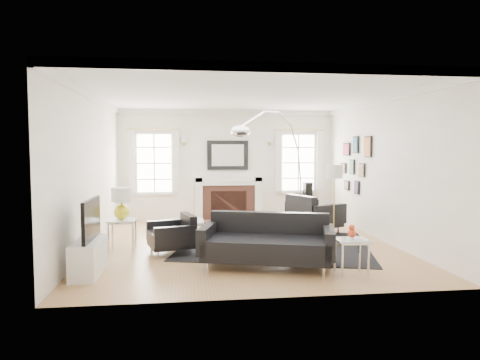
{
  "coord_description": "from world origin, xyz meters",
  "views": [
    {
      "loc": [
        -1.04,
        -7.95,
        1.78
      ],
      "look_at": [
        -0.01,
        0.3,
        1.2
      ],
      "focal_mm": 32.0,
      "sensor_mm": 36.0,
      "label": 1
    }
  ],
  "objects": [
    {
      "name": "stick_floor_lamp",
      "position": [
        1.66,
        -0.37,
        1.31
      ],
      "size": [
        0.31,
        0.31,
        1.51
      ],
      "color": "gold",
      "rests_on": "floor"
    },
    {
      "name": "window_left",
      "position": [
        -1.85,
        2.95,
        1.46
      ],
      "size": [
        1.24,
        0.15,
        1.62
      ],
      "color": "white",
      "rests_on": "back_wall"
    },
    {
      "name": "orange_vase",
      "position": [
        1.29,
        -2.15,
        0.61
      ],
      "size": [
        0.12,
        0.12,
        0.19
      ],
      "color": "red",
      "rests_on": "nesting_table"
    },
    {
      "name": "ceiling",
      "position": [
        0.0,
        0.0,
        2.8
      ],
      "size": [
        5.5,
        6.0,
        0.02
      ],
      "primitive_type": "cube",
      "color": "white",
      "rests_on": "back_wall"
    },
    {
      "name": "floor",
      "position": [
        0.0,
        0.0,
        0.0
      ],
      "size": [
        6.0,
        6.0,
        0.0
      ],
      "primitive_type": "plane",
      "color": "#A47A45",
      "rests_on": "ground"
    },
    {
      "name": "nesting_table",
      "position": [
        1.29,
        -2.15,
        0.39
      ],
      "size": [
        0.46,
        0.39,
        0.51
      ],
      "color": "silver",
      "rests_on": "floor"
    },
    {
      "name": "coffee_table",
      "position": [
        -1.09,
        0.8,
        0.31
      ],
      "size": [
        0.77,
        0.77,
        0.34
      ],
      "color": "silver",
      "rests_on": "floor"
    },
    {
      "name": "back_wall",
      "position": [
        0.0,
        3.0,
        1.4
      ],
      "size": [
        5.5,
        0.04,
        2.8
      ],
      "primitive_type": "cube",
      "color": "white",
      "rests_on": "floor"
    },
    {
      "name": "armchair_right",
      "position": [
        1.64,
        0.93,
        0.38
      ],
      "size": [
        1.22,
        1.28,
        0.68
      ],
      "color": "black",
      "rests_on": "floor"
    },
    {
      "name": "sofa",
      "position": [
        0.18,
        -1.57,
        0.35
      ],
      "size": [
        2.16,
        1.42,
        0.65
      ],
      "color": "black",
      "rests_on": "floor"
    },
    {
      "name": "front_wall",
      "position": [
        0.0,
        -3.0,
        1.4
      ],
      "size": [
        5.5,
        0.04,
        2.8
      ],
      "primitive_type": "cube",
      "color": "white",
      "rests_on": "floor"
    },
    {
      "name": "crown_molding",
      "position": [
        0.0,
        0.0,
        2.74
      ],
      "size": [
        5.5,
        6.0,
        0.12
      ],
      "primitive_type": "cube",
      "color": "white",
      "rests_on": "back_wall"
    },
    {
      "name": "mantel_mirror",
      "position": [
        0.0,
        2.95,
        1.65
      ],
      "size": [
        1.05,
        0.07,
        0.75
      ],
      "color": "black",
      "rests_on": "back_wall"
    },
    {
      "name": "speaker_tower",
      "position": [
        2.03,
        2.65,
        0.48
      ],
      "size": [
        0.21,
        0.21,
        0.95
      ],
      "primitive_type": "cube",
      "rotation": [
        0.0,
        0.0,
        0.1
      ],
      "color": "black",
      "rests_on": "floor"
    },
    {
      "name": "right_wall",
      "position": [
        2.75,
        0.0,
        1.4
      ],
      "size": [
        0.04,
        6.0,
        2.8
      ],
      "primitive_type": "cube",
      "color": "white",
      "rests_on": "floor"
    },
    {
      "name": "arc_floor_lamp",
      "position": [
        0.78,
        0.99,
        1.46
      ],
      "size": [
        1.91,
        1.77,
        2.71
      ],
      "color": "silver",
      "rests_on": "floor"
    },
    {
      "name": "area_rug",
      "position": [
        0.57,
        -0.22,
        0.01
      ],
      "size": [
        3.99,
        3.59,
        0.01
      ],
      "primitive_type": "cube",
      "rotation": [
        0.0,
        0.0,
        -0.26
      ],
      "color": "black",
      "rests_on": "floor"
    },
    {
      "name": "gallery_wall",
      "position": [
        2.72,
        1.3,
        1.53
      ],
      "size": [
        0.04,
        1.73,
        1.29
      ],
      "color": "black",
      "rests_on": "right_wall"
    },
    {
      "name": "fireplace",
      "position": [
        0.0,
        2.79,
        0.54
      ],
      "size": [
        1.7,
        0.69,
        1.11
      ],
      "color": "white",
      "rests_on": "floor"
    },
    {
      "name": "side_table_left",
      "position": [
        -2.2,
        -0.2,
        0.44
      ],
      "size": [
        0.49,
        0.49,
        0.54
      ],
      "color": "silver",
      "rests_on": "floor"
    },
    {
      "name": "left_wall",
      "position": [
        -2.75,
        0.0,
        1.4
      ],
      "size": [
        0.04,
        6.0,
        2.8
      ],
      "primitive_type": "cube",
      "color": "white",
      "rests_on": "floor"
    },
    {
      "name": "window_right",
      "position": [
        1.85,
        2.95,
        1.46
      ],
      "size": [
        1.24,
        0.15,
        1.62
      ],
      "color": "white",
      "rests_on": "back_wall"
    },
    {
      "name": "armchair_left",
      "position": [
        -1.28,
        -0.53,
        0.3
      ],
      "size": [
        0.9,
        0.96,
        0.55
      ],
      "color": "black",
      "rests_on": "floor"
    },
    {
      "name": "tv_unit",
      "position": [
        -2.44,
        -1.7,
        0.33
      ],
      "size": [
        0.35,
        1.0,
        1.09
      ],
      "color": "white",
      "rests_on": "floor"
    },
    {
      "name": "gourd_lamp",
      "position": [
        -2.2,
        -0.2,
        0.87
      ],
      "size": [
        0.36,
        0.36,
        0.57
      ],
      "color": "gold",
      "rests_on": "side_table_left"
    }
  ]
}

